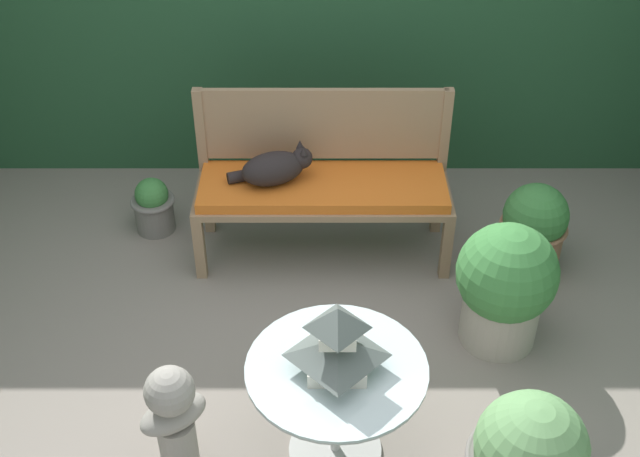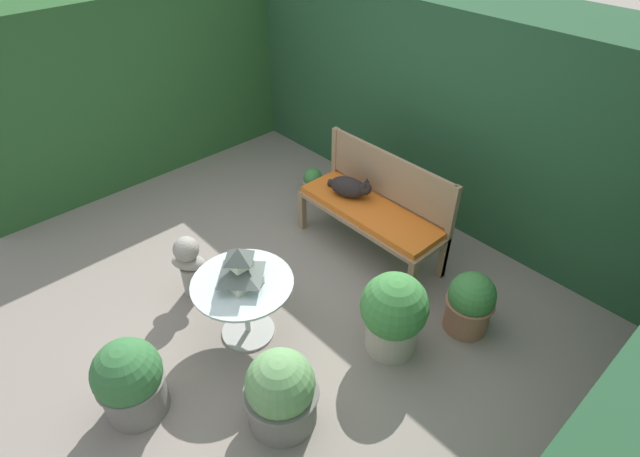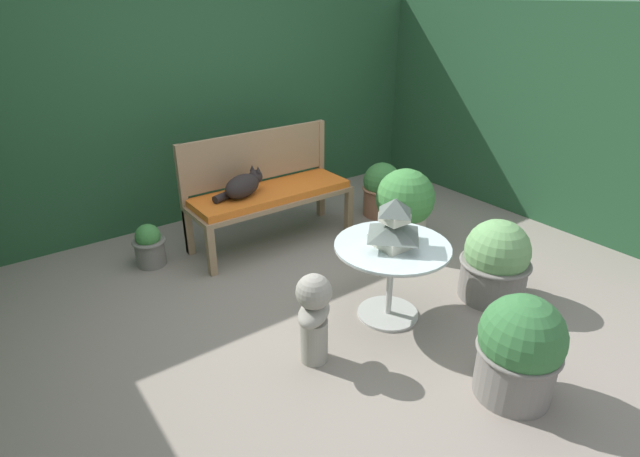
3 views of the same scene
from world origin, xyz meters
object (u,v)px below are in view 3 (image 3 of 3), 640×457
potted_plant_patio_mid (149,246)px  cat (243,185)px  garden_bench (271,197)px  potted_plant_path_edge (519,349)px  patio_table (391,260)px  pagoda_birdhouse (394,226)px  garden_bust (314,314)px  potted_plant_bench_right (495,262)px  potted_plant_bench_left (382,189)px  potted_plant_table_near (405,206)px

potted_plant_patio_mid → cat: bearing=-16.7°
garden_bench → potted_plant_path_edge: size_ratio=2.34×
patio_table → pagoda_birdhouse: bearing=0.0°
garden_bust → potted_plant_patio_mid: bearing=66.6°
patio_table → potted_plant_path_edge: bearing=-87.7°
garden_bench → pagoda_birdhouse: pagoda_birdhouse is taller
garden_bench → potted_plant_path_edge: bearing=-87.8°
pagoda_birdhouse → potted_plant_bench_right: bearing=-19.6°
potted_plant_patio_mid → potted_plant_path_edge: 2.92m
potted_plant_bench_left → pagoda_birdhouse: bearing=-130.7°
pagoda_birdhouse → potted_plant_patio_mid: pagoda_birdhouse is taller
potted_plant_bench_right → garden_bench: bearing=115.6°
potted_plant_table_near → potted_plant_path_edge: (-0.83, -1.72, -0.06)m
cat → potted_plant_bench_left: bearing=-24.5°
garden_bench → pagoda_birdhouse: 1.50m
cat → potted_plant_bench_left: (1.49, -0.12, -0.33)m
potted_plant_patio_mid → potted_plant_path_edge: size_ratio=0.58×
pagoda_birdhouse → potted_plant_bench_left: 1.83m
garden_bench → potted_plant_bench_right: size_ratio=2.38×
patio_table → potted_plant_bench_left: patio_table is taller
garden_bench → patio_table: size_ratio=1.89×
potted_plant_patio_mid → potted_plant_table_near: bearing=-26.0°
potted_plant_table_near → pagoda_birdhouse: bearing=-139.5°
garden_bust → potted_plant_bench_right: size_ratio=0.98×
cat → potted_plant_table_near: 1.42m
garden_bust → garden_bench: bearing=31.2°
pagoda_birdhouse → garden_bust: size_ratio=0.55×
garden_bust → potted_plant_bench_left: garden_bust is taller
cat → potted_plant_bench_left: 1.53m
garden_bench → patio_table: bearing=-87.9°
garden_bench → garden_bust: garden_bust is taller
cat → potted_plant_bench_right: bearing=-77.5°
patio_table → potted_plant_table_near: potted_plant_table_near is taller
pagoda_birdhouse → potted_plant_bench_left: (1.16, 1.35, -0.43)m
garden_bench → cat: bearing=-179.9°
pagoda_birdhouse → garden_bust: (-0.70, -0.08, -0.36)m
patio_table → pagoda_birdhouse: pagoda_birdhouse is taller
pagoda_birdhouse → potted_plant_table_near: size_ratio=0.47×
cat → pagoda_birdhouse: bearing=-97.4°
cat → patio_table: cat is taller
potted_plant_path_edge → pagoda_birdhouse: bearing=92.3°
garden_bench → potted_plant_patio_mid: (-1.05, 0.23, -0.26)m
garden_bust → potted_plant_path_edge: bearing=-86.8°
garden_bench → potted_plant_bench_left: (1.21, -0.12, -0.16)m
potted_plant_bench_right → pagoda_birdhouse: bearing=160.4°
cat → garden_bust: bearing=-123.4°
potted_plant_bench_left → potted_plant_path_edge: (-1.12, -2.33, 0.04)m
pagoda_birdhouse → potted_plant_table_near: 1.19m
pagoda_birdhouse → potted_plant_bench_right: (0.79, -0.28, -0.41)m
potted_plant_table_near → potted_plant_bench_right: bearing=-94.8°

